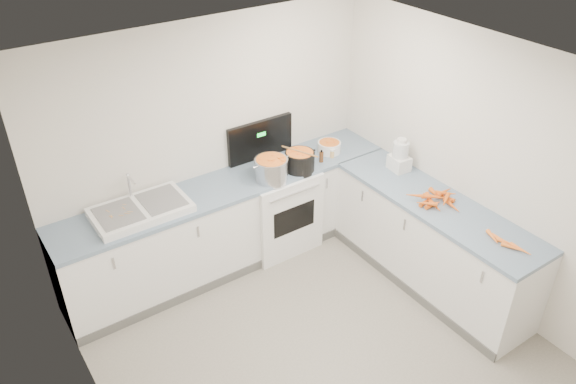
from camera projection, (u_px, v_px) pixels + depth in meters
floor at (332, 362)px, 4.83m from camera, size 3.50×4.00×0.00m
ceiling at (348, 88)px, 3.49m from camera, size 3.50×4.00×0.00m
wall_back at (212, 144)px, 5.55m from camera, size 3.50×0.00×2.50m
wall_left at (108, 351)px, 3.32m from camera, size 0.00×4.00×2.50m
wall_right at (492, 178)px, 4.99m from camera, size 0.00×4.00×2.50m
counter_back at (231, 223)px, 5.76m from camera, size 3.50×0.62×0.94m
counter_right at (431, 242)px, 5.48m from camera, size 0.62×2.20×0.94m
stove at (276, 206)px, 6.01m from camera, size 0.76×0.65×1.36m
sink at (141, 210)px, 5.06m from camera, size 0.86×0.52×0.31m
steel_pot at (271, 170)px, 5.53m from camera, size 0.33×0.33×0.24m
black_pot at (300, 162)px, 5.70m from camera, size 0.38×0.38×0.22m
wooden_spoon at (300, 152)px, 5.63m from camera, size 0.18×0.40×0.02m
mixing_bowl at (329, 147)px, 6.03m from camera, size 0.26×0.26×0.12m
extract_bottle at (321, 157)px, 5.85m from camera, size 0.04×0.04×0.11m
spice_jar at (332, 154)px, 5.94m from camera, size 0.05×0.05×0.08m
food_processor at (400, 157)px, 5.66m from camera, size 0.19×0.22×0.35m
carrot_pile at (437, 198)px, 5.21m from camera, size 0.50×0.46×0.09m
peeled_carrots at (507, 243)px, 4.67m from camera, size 0.14×0.42×0.04m
peelings at (120, 213)px, 4.95m from camera, size 0.25×0.22×0.01m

